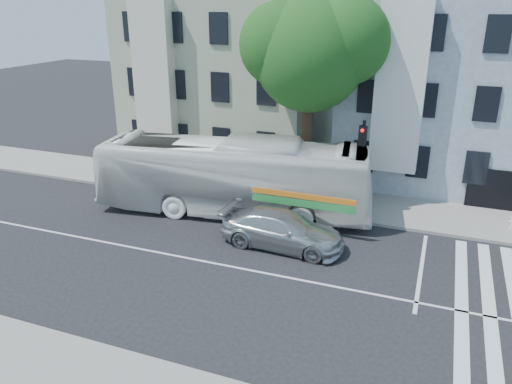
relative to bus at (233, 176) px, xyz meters
The scene contains 9 objects.
ground 6.19m from the bus, 61.93° to the right, with size 120.00×120.00×0.00m, color black.
sidewalk_far 4.34m from the bus, 45.28° to the left, with size 80.00×4.00×0.15m, color gray.
building_left 11.27m from the bus, 113.33° to the left, with size 12.00×10.00×11.00m, color #9EA48A.
building_right 14.30m from the bus, 45.08° to the left, with size 12.00×10.00×11.00m, color gray.
street_tree 7.47m from the bus, 51.30° to the left, with size 7.30×5.90×11.10m.
bus is the anchor object (origin of this frame).
sedan 4.53m from the bus, 38.30° to the right, with size 5.40×2.19×1.57m, color silver.
hedge 2.28m from the bus, 54.13° to the left, with size 8.50×0.84×0.70m, color #205C1D, non-canonical shape.
traffic_signal 6.29m from the bus, 17.84° to the left, with size 0.47×0.55×4.76m.
Camera 1 is at (6.58, -16.13, 9.98)m, focal length 35.00 mm.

